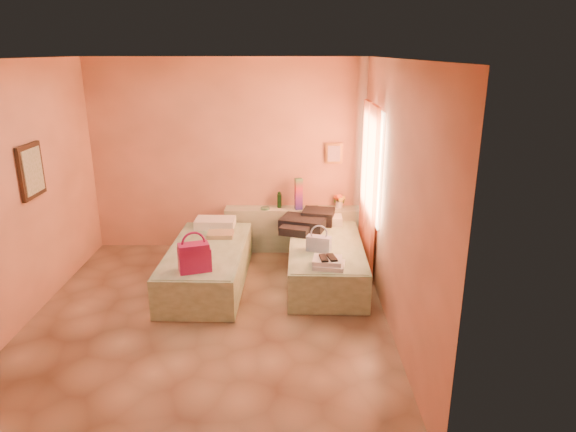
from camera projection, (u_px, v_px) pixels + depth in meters
name	position (u px, v px, depth m)	size (l,w,h in m)	color
ground	(209.00, 317.00, 5.80)	(4.50, 4.50, 0.00)	tan
room_walls	(228.00, 152.00, 5.79)	(4.02, 4.51, 2.81)	#F3A882
headboard_ledge	(294.00, 229.00, 7.70)	(2.05, 0.30, 0.65)	#B3BC99
bed_left	(208.00, 265.00, 6.57)	(0.90, 2.00, 0.50)	#B3D3AA
bed_right	(326.00, 261.00, 6.72)	(0.90, 2.00, 0.50)	#B3D3AA
water_bottle	(279.00, 200.00, 7.60)	(0.06, 0.06, 0.23)	#14391A
rainbow_box	(299.00, 194.00, 7.48)	(0.10, 0.10, 0.46)	#B41655
small_dish	(265.00, 208.00, 7.53)	(0.13, 0.13, 0.03)	#447D59
green_book	(312.00, 208.00, 7.56)	(0.19, 0.14, 0.03)	#24442A
flower_vase	(339.00, 200.00, 7.59)	(0.19, 0.19, 0.24)	white
magenta_handbag	(194.00, 257.00, 5.76)	(0.36, 0.20, 0.33)	#B41655
khaki_garment	(220.00, 234.00, 6.87)	(0.34, 0.27, 0.06)	tan
clothes_pile	(307.00, 221.00, 7.17)	(0.66, 0.66, 0.20)	black
blue_handbag	(319.00, 244.00, 6.35)	(0.30, 0.13, 0.19)	#3D4F92
towel_stack	(329.00, 263.00, 5.89)	(0.35, 0.30, 0.10)	white
sandal_pair	(328.00, 258.00, 5.87)	(0.16, 0.21, 0.02)	black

